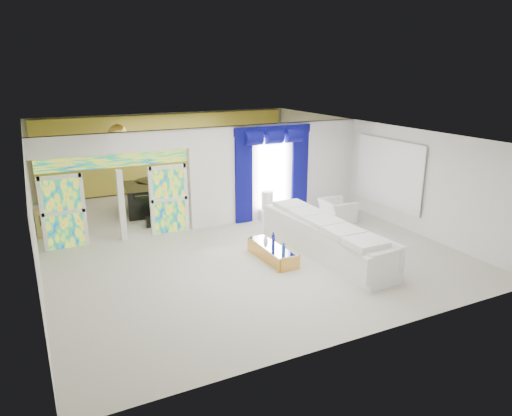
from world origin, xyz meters
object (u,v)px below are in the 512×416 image
white_sofa (324,239)px  console_table (276,213)px  grand_piano (147,198)px  coffee_table (273,253)px  armchair (337,210)px

white_sofa → console_table: 3.21m
console_table → grand_piano: size_ratio=0.61×
console_table → coffee_table: bearing=-119.8°
white_sofa → armchair: 2.93m
white_sofa → coffee_table: size_ratio=2.72×
white_sofa → coffee_table: (-1.35, 0.30, -0.24)m
armchair → grand_piano: bearing=59.1°
white_sofa → armchair: bearing=44.0°
coffee_table → white_sofa: bearing=-12.5°
coffee_table → grand_piano: grand_piano is taller
armchair → console_table: bearing=62.7°
coffee_table → grand_piano: (-1.84, 5.50, 0.27)m
grand_piano → armchair: bearing=-29.5°
white_sofa → armchair: (1.96, 2.17, -0.09)m
white_sofa → coffee_table: bearing=163.6°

